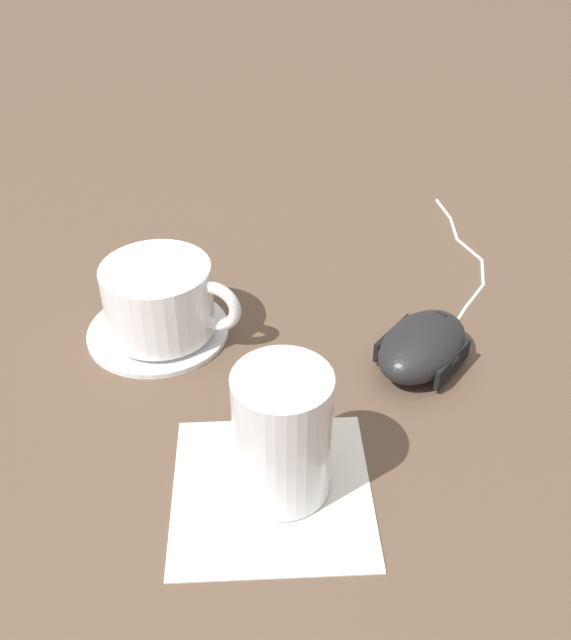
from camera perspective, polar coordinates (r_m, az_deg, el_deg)
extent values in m
plane|color=brown|center=(0.55, 1.52, -7.29)|extent=(3.00, 3.00, 0.00)
cylinder|color=white|center=(0.63, -10.15, -0.70)|extent=(0.12, 0.12, 0.01)
cylinder|color=white|center=(0.60, -10.13, 1.72)|extent=(0.09, 0.09, 0.06)
torus|color=white|center=(0.58, -5.71, 1.09)|extent=(0.05, 0.03, 0.05)
ellipsoid|color=black|center=(0.58, 10.89, -2.06)|extent=(0.11, 0.11, 0.04)
cylinder|color=black|center=(0.60, 12.22, 0.01)|extent=(0.01, 0.01, 0.01)
cube|color=black|center=(0.60, 8.54, -1.42)|extent=(0.04, 0.04, 0.02)
cube|color=black|center=(0.58, 13.20, -3.46)|extent=(0.04, 0.04, 0.02)
cylinder|color=white|center=(0.65, 13.61, 0.06)|extent=(0.03, 0.04, 0.00)
cylinder|color=white|center=(0.69, 14.92, 1.96)|extent=(0.03, 0.04, 0.00)
cylinder|color=white|center=(0.72, 15.52, 3.79)|extent=(0.02, 0.04, 0.00)
cylinder|color=white|center=(0.76, 14.52, 5.56)|extent=(0.02, 0.04, 0.00)
cylinder|color=white|center=(0.79, 13.34, 7.20)|extent=(0.01, 0.04, 0.00)
cylinder|color=white|center=(0.83, 12.55, 8.73)|extent=(0.01, 0.04, 0.00)
sphere|color=white|center=(0.63, 12.96, -0.99)|extent=(0.00, 0.00, 0.00)
sphere|color=white|center=(0.67, 14.23, 1.06)|extent=(0.00, 0.00, 0.00)
sphere|color=white|center=(0.70, 15.57, 2.82)|extent=(0.00, 0.00, 0.00)
sphere|color=white|center=(0.74, 15.47, 4.72)|extent=(0.00, 0.00, 0.00)
sphere|color=white|center=(0.77, 13.59, 6.38)|extent=(0.00, 0.00, 0.00)
sphere|color=white|center=(0.81, 13.10, 7.98)|extent=(0.00, 0.00, 0.00)
sphere|color=white|center=(0.85, 12.02, 9.44)|extent=(0.00, 0.00, 0.00)
cube|color=silver|center=(0.49, -1.09, -13.46)|extent=(0.14, 0.14, 0.00)
cylinder|color=silver|center=(0.46, -0.25, -9.11)|extent=(0.06, 0.06, 0.09)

